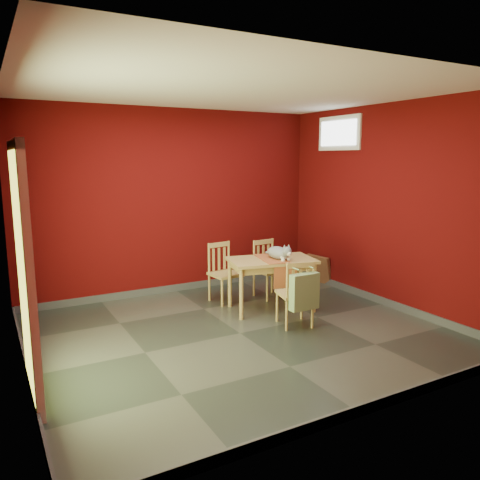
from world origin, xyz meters
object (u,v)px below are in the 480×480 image
chair_far_left (224,272)px  chair_far_right (268,268)px  chair_near (296,292)px  picture_frame (319,269)px  cat (278,250)px  tote_bag (304,291)px  dining_table (272,265)px

chair_far_left → chair_far_right: (0.67, -0.10, -0.00)m
chair_far_right → chair_near: size_ratio=1.01×
chair_far_right → picture_frame: 1.16m
cat → chair_near: bearing=-72.7°
tote_bag → cat: bearing=77.6°
chair_far_right → chair_far_left: bearing=171.2°
chair_near → cat: 0.75m
chair_far_left → tote_bag: size_ratio=1.68×
tote_bag → chair_far_left: bearing=100.1°
dining_table → tote_bag: 0.88m
chair_far_left → chair_far_right: size_ratio=1.01×
chair_far_left → picture_frame: 1.80m
tote_bag → cat: size_ratio=1.08×
chair_near → tote_bag: 0.21m
picture_frame → tote_bag: bearing=-132.9°
chair_far_left → tote_bag: (0.27, -1.50, 0.06)m
chair_far_left → tote_bag: 1.53m
cat → picture_frame: size_ratio=0.98×
chair_far_right → chair_near: 1.25m
chair_far_left → chair_near: size_ratio=1.02×
chair_near → cat: (0.15, 0.62, 0.39)m
dining_table → chair_far_left: size_ratio=1.47×
chair_near → picture_frame: chair_near is taller
chair_far_right → cat: (-0.22, -0.58, 0.38)m
chair_near → chair_far_right: bearing=72.8°
chair_far_left → chair_near: chair_far_left is taller
chair_near → tote_bag: chair_near is taller
tote_bag → chair_near: bearing=81.7°
chair_far_left → chair_near: bearing=-77.2°
tote_bag → picture_frame: bearing=47.1°
dining_table → picture_frame: size_ratio=2.61×
chair_far_left → chair_near: 1.34m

